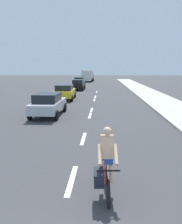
# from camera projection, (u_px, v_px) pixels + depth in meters

# --- Properties ---
(ground_plane) EXTENTS (160.00, 160.00, 0.00)m
(ground_plane) POSITION_uv_depth(u_px,v_px,m) (94.00, 100.00, 22.20)
(ground_plane) COLOR #38383A
(sidewalk_strip) EXTENTS (3.60, 80.00, 0.14)m
(sidewalk_strip) POSITION_uv_depth(u_px,v_px,m) (155.00, 98.00, 23.78)
(sidewalk_strip) COLOR #B2ADA3
(sidewalk_strip) RESTS_ON ground
(lane_stripe_1) EXTENTS (0.16, 1.80, 0.01)m
(lane_stripe_1) POSITION_uv_depth(u_px,v_px,m) (72.00, 180.00, 6.40)
(lane_stripe_1) COLOR white
(lane_stripe_1) RESTS_ON ground
(lane_stripe_2) EXTENTS (0.16, 1.80, 0.01)m
(lane_stripe_2) POSITION_uv_depth(u_px,v_px,m) (83.00, 138.00, 10.16)
(lane_stripe_2) COLOR white
(lane_stripe_2) RESTS_ON ground
(lane_stripe_3) EXTENTS (0.16, 1.80, 0.01)m
(lane_stripe_3) POSITION_uv_depth(u_px,v_px,m) (90.00, 115.00, 15.09)
(lane_stripe_3) COLOR white
(lane_stripe_3) RESTS_ON ground
(lane_stripe_4) EXTENTS (0.16, 1.80, 0.01)m
(lane_stripe_4) POSITION_uv_depth(u_px,v_px,m) (92.00, 110.00, 17.11)
(lane_stripe_4) COLOR white
(lane_stripe_4) RESTS_ON ground
(lane_stripe_5) EXTENTS (0.16, 1.80, 0.01)m
(lane_stripe_5) POSITION_uv_depth(u_px,v_px,m) (94.00, 100.00, 22.54)
(lane_stripe_5) COLOR white
(lane_stripe_5) RESTS_ON ground
(lane_stripe_6) EXTENTS (0.16, 1.80, 0.01)m
(lane_stripe_6) POSITION_uv_depth(u_px,v_px,m) (95.00, 97.00, 24.97)
(lane_stripe_6) COLOR white
(lane_stripe_6) RESTS_ON ground
(lane_stripe_7) EXTENTS (0.16, 1.80, 0.01)m
(lane_stripe_7) POSITION_uv_depth(u_px,v_px,m) (97.00, 92.00, 30.10)
(lane_stripe_7) COLOR white
(lane_stripe_7) RESTS_ON ground
(cyclist) EXTENTS (0.64, 1.71, 1.82)m
(cyclist) POSITION_uv_depth(u_px,v_px,m) (105.00, 165.00, 5.50)
(cyclist) COLOR black
(cyclist) RESTS_ON ground
(parked_car_silver) EXTENTS (1.96, 4.17, 1.57)m
(parked_car_silver) POSITION_uv_depth(u_px,v_px,m) (48.00, 104.00, 14.96)
(parked_car_silver) COLOR #B7BABF
(parked_car_silver) RESTS_ON ground
(parked_car_yellow) EXTENTS (2.14, 4.44, 1.57)m
(parked_car_yellow) POSITION_uv_depth(u_px,v_px,m) (65.00, 92.00, 22.68)
(parked_car_yellow) COLOR gold
(parked_car_yellow) RESTS_ON ground
(parked_car_black) EXTENTS (1.91, 4.07, 1.57)m
(parked_car_black) POSITION_uv_depth(u_px,v_px,m) (78.00, 84.00, 32.60)
(parked_car_black) COLOR black
(parked_car_black) RESTS_ON ground
(parked_car_teal) EXTENTS (2.07, 4.13, 1.57)m
(parked_car_teal) POSITION_uv_depth(u_px,v_px,m) (79.00, 81.00, 40.90)
(parked_car_teal) COLOR #14727A
(parked_car_teal) RESTS_ON ground
(delivery_truck) EXTENTS (2.85, 6.32, 2.80)m
(delivery_truck) POSITION_uv_depth(u_px,v_px,m) (88.00, 75.00, 52.83)
(delivery_truck) COLOR #23478C
(delivery_truck) RESTS_ON ground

